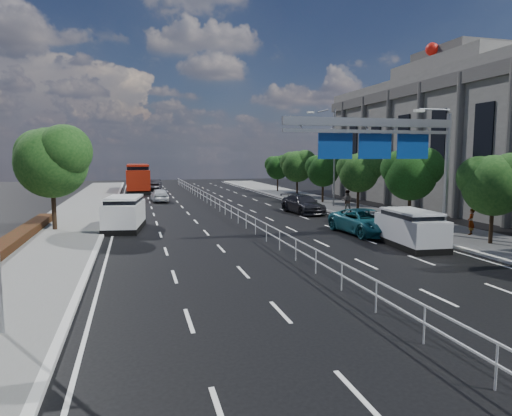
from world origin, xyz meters
name	(u,v)px	position (x,y,z in m)	size (l,w,h in m)	color
ground	(363,305)	(0.00, 0.00, 0.00)	(160.00, 160.00, 0.00)	black
kerb_near	(64,330)	(-9.00, 0.00, 0.07)	(0.25, 140.00, 0.15)	silver
median_fence	(227,209)	(0.00, 22.50, 0.53)	(0.05, 85.00, 1.02)	silver
overhead_gantry	(388,141)	(6.74, 10.05, 5.61)	(10.24, 0.38, 7.45)	gray
streetlight_far	(332,151)	(10.50, 26.00, 5.21)	(2.78, 2.40, 9.00)	gray
civic_hall	(485,139)	(23.72, 22.00, 6.27)	(14.40, 36.00, 14.35)	slate
near_tree_back	(52,158)	(-11.94, 17.97, 4.61)	(4.84, 4.51, 6.69)	black
far_tree_c	(495,182)	(11.24, 6.98, 3.43)	(3.52, 3.28, 4.94)	black
far_tree_d	(411,172)	(11.25, 14.48, 3.69)	(3.85, 3.59, 5.34)	black
far_tree_e	(359,170)	(11.25, 21.98, 3.56)	(3.63, 3.38, 5.13)	black
far_tree_f	(324,169)	(11.24, 29.48, 3.49)	(3.52, 3.28, 5.02)	black
far_tree_g	(298,165)	(11.25, 36.98, 3.75)	(3.96, 3.69, 5.45)	black
far_tree_h	(278,166)	(11.24, 44.48, 3.42)	(3.41, 3.18, 4.91)	black
white_minivan	(124,213)	(-7.73, 17.60, 1.06)	(2.81, 5.23, 2.17)	black
red_bus	(138,177)	(-6.61, 50.05, 1.90)	(2.92, 12.22, 3.65)	black
near_car_silver	(159,195)	(-4.57, 35.54, 0.71)	(1.67, 4.14, 1.41)	silver
near_car_dark	(155,185)	(-4.33, 52.47, 0.75)	(1.58, 4.53, 1.49)	black
silver_minivan	(410,229)	(6.96, 7.94, 0.95)	(2.29, 4.77, 1.93)	black
parked_car_teal	(365,222)	(6.50, 12.00, 0.77)	(2.54, 5.51, 1.53)	#155462
parked_car_dark	(303,204)	(6.50, 22.64, 0.76)	(2.14, 5.26, 1.53)	black
pedestrian_a	(471,222)	(12.07, 9.54, 0.91)	(0.56, 0.37, 1.55)	gray
pedestrian_b	(347,201)	(10.03, 21.71, 1.04)	(0.88, 0.68, 1.80)	gray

